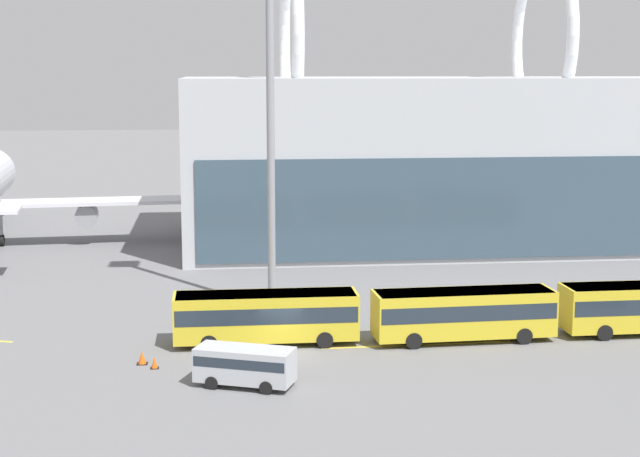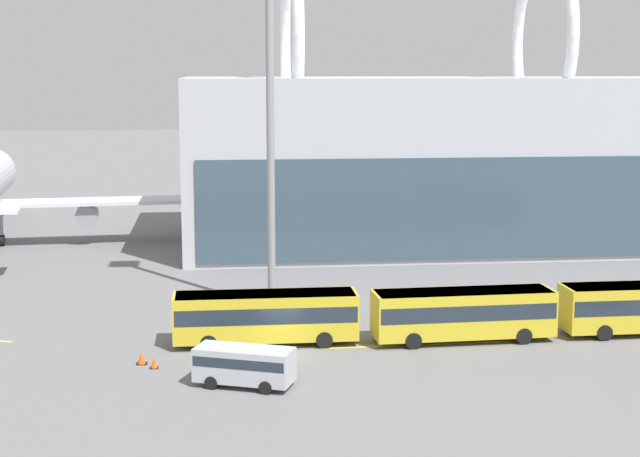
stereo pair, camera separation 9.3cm
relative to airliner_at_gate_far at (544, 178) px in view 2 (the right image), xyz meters
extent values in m
plane|color=slate|center=(-30.77, -44.32, -5.10)|extent=(440.00, 440.00, 0.00)
torus|color=white|center=(-27.18, -6.65, 14.24)|extent=(1.10, 17.31, 17.31)
torus|color=white|center=(-2.87, -6.65, 14.24)|extent=(1.10, 17.31, 17.31)
cylinder|color=gray|center=(-46.69, -5.51, -2.40)|extent=(2.36, 3.27, 2.11)
cylinder|color=gray|center=(-54.56, -6.14, -2.62)|extent=(0.36, 0.36, 3.87)
cylinder|color=black|center=(-54.56, -6.14, -4.55)|extent=(0.54, 1.13, 1.10)
cylinder|color=white|center=(0.18, 0.71, 0.01)|extent=(12.78, 31.10, 5.51)
sphere|color=white|center=(3.89, 15.59, 0.01)|extent=(5.40, 5.40, 5.40)
cone|color=white|center=(-3.54, -14.17, 0.01)|extent=(6.71, 7.80, 5.23)
cube|color=white|center=(-0.28, -1.11, -0.95)|extent=(31.71, 11.14, 0.35)
cylinder|color=gray|center=(-8.92, 1.05, -2.25)|extent=(2.91, 3.99, 2.10)
cylinder|color=gray|center=(8.36, -3.26, -2.25)|extent=(2.91, 3.99, 2.10)
cube|color=red|center=(-3.36, -13.45, 4.95)|extent=(1.78, 5.68, 8.22)
cube|color=white|center=(-3.36, -13.45, 0.57)|extent=(14.67, 6.57, 0.28)
cylinder|color=gray|center=(2.67, 10.69, -2.54)|extent=(0.36, 0.36, 4.02)
cylinder|color=black|center=(2.67, 10.69, -4.55)|extent=(0.70, 1.18, 1.10)
cylinder|color=gray|center=(-3.75, -0.24, -2.54)|extent=(0.36, 0.36, 4.02)
cylinder|color=black|center=(-3.75, -0.24, -4.55)|extent=(0.70, 1.18, 1.10)
cylinder|color=gray|center=(3.20, -1.97, -2.54)|extent=(0.36, 0.36, 4.02)
cylinder|color=black|center=(3.20, -1.97, -4.55)|extent=(0.70, 1.18, 1.10)
cube|color=gold|center=(-31.59, -42.16, -3.35)|extent=(11.07, 2.79, 2.76)
cube|color=#232D38|center=(-31.59, -42.16, -3.08)|extent=(10.85, 2.82, 0.96)
cube|color=silver|center=(-31.59, -42.16, -2.03)|extent=(10.74, 2.71, 0.12)
cylinder|color=black|center=(-28.16, -40.89, -4.60)|extent=(1.00, 0.30, 1.00)
cylinder|color=black|center=(-28.16, -43.45, -4.60)|extent=(1.00, 0.30, 1.00)
cylinder|color=black|center=(-35.02, -40.87, -4.60)|extent=(1.00, 0.30, 1.00)
cylinder|color=black|center=(-35.02, -43.43, -4.60)|extent=(1.00, 0.30, 1.00)
cube|color=gold|center=(-19.55, -42.77, -3.35)|extent=(11.17, 3.23, 2.76)
cube|color=#232D38|center=(-19.55, -42.77, -3.08)|extent=(10.95, 3.25, 0.96)
cube|color=silver|center=(-19.55, -42.77, -2.03)|extent=(10.84, 3.13, 0.12)
cylinder|color=black|center=(-16.18, -41.34, -4.60)|extent=(1.01, 0.34, 1.00)
cylinder|color=black|center=(-16.07, -43.90, -4.60)|extent=(1.01, 0.34, 1.00)
cylinder|color=black|center=(-23.03, -41.64, -4.60)|extent=(1.01, 0.34, 1.00)
cylinder|color=black|center=(-22.92, -44.19, -4.60)|extent=(1.01, 0.34, 1.00)
cylinder|color=black|center=(-10.96, -41.11, -4.60)|extent=(1.00, 0.31, 1.00)
cylinder|color=black|center=(-10.92, -43.67, -4.60)|extent=(1.00, 0.31, 1.00)
cube|color=#B2B7BC|center=(-33.12, -50.08, -3.92)|extent=(5.50, 3.75, 1.77)
cube|color=#232D38|center=(-33.12, -50.08, -3.64)|extent=(5.36, 3.71, 0.53)
cylinder|color=black|center=(-31.40, -49.77, -4.75)|extent=(0.73, 0.46, 0.70)
cylinder|color=black|center=(-32.09, -51.50, -4.75)|extent=(0.73, 0.46, 0.70)
cylinder|color=black|center=(-34.16, -48.66, -4.75)|extent=(0.73, 0.46, 0.70)
cylinder|color=black|center=(-34.85, -50.40, -4.75)|extent=(0.73, 0.46, 0.70)
cylinder|color=gray|center=(-30.69, -33.22, 10.28)|extent=(0.54, 0.54, 30.77)
cube|color=yellow|center=(-22.54, -43.39, -5.10)|extent=(11.68, 0.55, 0.01)
cube|color=black|center=(-38.78, -45.50, -5.09)|extent=(0.62, 0.62, 0.02)
cone|color=#EA5914|center=(-38.78, -45.50, -4.72)|extent=(0.46, 0.46, 0.71)
cube|color=black|center=(-38.03, -46.40, -5.09)|extent=(0.48, 0.48, 0.02)
cone|color=#EA5914|center=(-38.03, -46.40, -4.75)|extent=(0.35, 0.35, 0.65)
camera|label=1|loc=(-34.56, -99.60, 11.31)|focal=55.00mm
camera|label=2|loc=(-34.46, -99.61, 11.31)|focal=55.00mm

